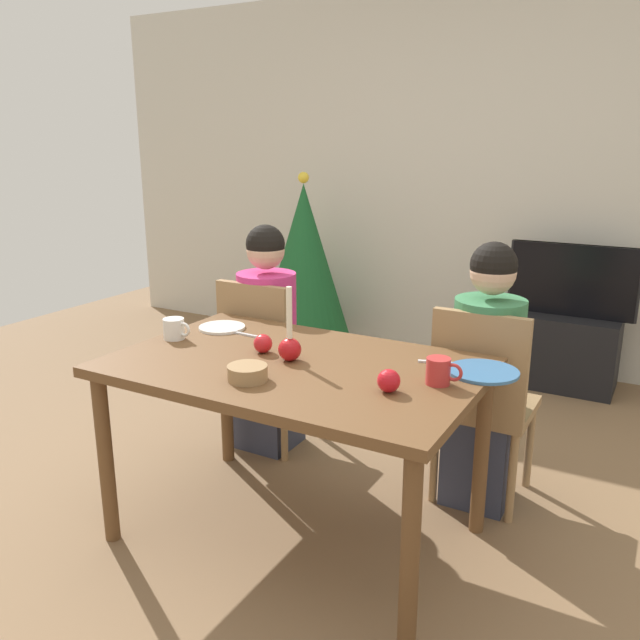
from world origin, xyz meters
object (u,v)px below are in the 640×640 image
object	(u,v)px
tv_stand	(565,351)
christmas_tree	(304,262)
chair_left	(264,355)
apple_by_left_plate	(263,344)
candle_centerpiece	(290,345)
apple_near_candle	(389,381)
tv	(573,280)
mug_left	(175,329)
dining_table	(295,383)
person_right_child	(485,380)
plate_right	(483,372)
bowl_walnuts	(247,373)
person_left_child	(268,342)
plate_left	(222,327)
chair_right	(482,395)
mug_right	(439,371)

from	to	relation	value
tv_stand	christmas_tree	world-z (taller)	christmas_tree
chair_left	apple_by_left_plate	size ratio (longest dim) A/B	11.85
candle_centerpiece	apple_near_candle	world-z (taller)	candle_centerpiece
tv	mug_left	world-z (taller)	tv
tv	apple_by_left_plate	world-z (taller)	tv
candle_centerpiece	apple_by_left_plate	size ratio (longest dim) A/B	3.84
dining_table	person_right_child	distance (m)	0.86
plate_right	bowl_walnuts	world-z (taller)	bowl_walnuts
tv_stand	plate_right	size ratio (longest dim) A/B	2.47
person_left_child	apple_near_candle	xyz separation A→B (m)	(0.99, -0.74, 0.22)
candle_centerpiece	person_right_child	bearing A→B (deg)	46.40
plate_left	bowl_walnuts	bearing A→B (deg)	-44.91
chair_right	apple_near_candle	world-z (taller)	chair_right
candle_centerpiece	bowl_walnuts	bearing A→B (deg)	-94.49
chair_left	tv	world-z (taller)	tv
person_left_child	candle_centerpiece	distance (m)	0.86
chair_left	tv_stand	distance (m)	2.10
chair_right	tv	xyz separation A→B (m)	(0.09, 1.69, 0.20)
chair_left	tv_stand	world-z (taller)	chair_left
dining_table	mug_left	bearing A→B (deg)	178.91
tv	candle_centerpiece	distance (m)	2.40
candle_centerpiece	tv	bearing A→B (deg)	73.18
person_right_child	apple_by_left_plate	bearing A→B (deg)	-141.14
mug_left	apple_near_candle	world-z (taller)	mug_left
plate_left	mug_left	world-z (taller)	mug_left
apple_near_candle	bowl_walnuts	bearing A→B (deg)	-163.59
chair_left	person_left_child	world-z (taller)	person_left_child
person_right_child	mug_left	bearing A→B (deg)	-151.90
plate_left	mug_right	distance (m)	1.10
dining_table	tv	distance (m)	2.40
dining_table	apple_near_candle	bearing A→B (deg)	-13.14
chair_right	person_right_child	bearing A→B (deg)	90.00
tv_stand	candle_centerpiece	distance (m)	2.46
dining_table	plate_left	world-z (taller)	plate_left
candle_centerpiece	chair_right	bearing A→B (deg)	44.89
tv_stand	tv	world-z (taller)	tv
chair_left	mug_right	xyz separation A→B (m)	(1.11, -0.56, 0.29)
mug_right	apple_by_left_plate	world-z (taller)	mug_right
person_left_child	person_right_child	world-z (taller)	same
bowl_walnuts	person_left_child	bearing A→B (deg)	119.84
candle_centerpiece	dining_table	bearing A→B (deg)	-20.64
person_left_child	person_right_child	size ratio (longest dim) A/B	1.00
plate_right	mug_right	xyz separation A→B (m)	(-0.11, -0.18, 0.04)
person_right_child	apple_near_candle	world-z (taller)	person_right_child
apple_by_left_plate	christmas_tree	bearing A→B (deg)	116.32
tv	christmas_tree	distance (m)	1.85
mug_left	apple_by_left_plate	bearing A→B (deg)	3.82
person_left_child	tv	xyz separation A→B (m)	(1.22, 1.66, 0.14)
plate_left	apple_near_candle	world-z (taller)	apple_near_candle
dining_table	plate_right	world-z (taller)	plate_right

